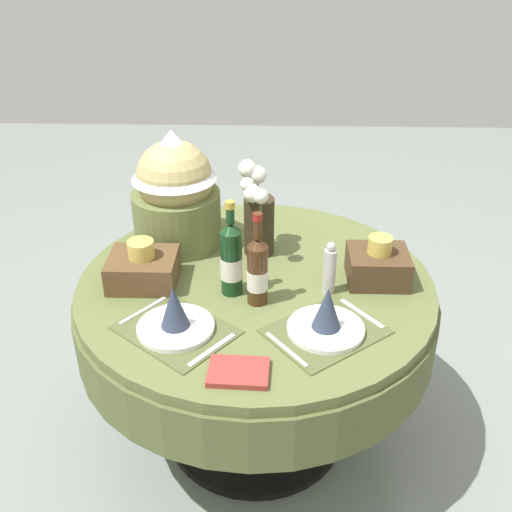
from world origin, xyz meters
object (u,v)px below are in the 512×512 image
(wine_bottle_left, at_px, (257,270))
(book_on_table, at_px, (239,372))
(pepper_mill, at_px, (329,270))
(place_setting_right, at_px, (326,319))
(flower_vase, at_px, (258,214))
(dining_table, at_px, (256,314))
(woven_basket_side_right, at_px, (378,265))
(place_setting_left, at_px, (175,318))
(woven_basket_side_left, at_px, (143,268))
(wine_bottle_centre, at_px, (231,258))
(gift_tub_back_left, at_px, (175,186))

(wine_bottle_left, height_order, book_on_table, wine_bottle_left)
(pepper_mill, bearing_deg, place_setting_right, -96.07)
(flower_vase, bearing_deg, wine_bottle_left, -88.46)
(dining_table, xyz_separation_m, woven_basket_side_right, (0.42, 0.02, 0.21))
(flower_vase, distance_m, pepper_mill, 0.37)
(book_on_table, xyz_separation_m, woven_basket_side_right, (0.46, 0.51, 0.05))
(woven_basket_side_right, bearing_deg, place_setting_left, -154.67)
(woven_basket_side_left, bearing_deg, place_setting_left, -61.13)
(place_setting_left, height_order, wine_bottle_centre, wine_bottle_centre)
(place_setting_left, height_order, woven_basket_side_left, woven_basket_side_left)
(wine_bottle_centre, bearing_deg, flower_vase, 73.91)
(woven_basket_side_left, bearing_deg, woven_basket_side_right, 2.85)
(place_setting_left, xyz_separation_m, book_on_table, (0.21, -0.20, -0.04))
(flower_vase, bearing_deg, woven_basket_side_right, -23.46)
(place_setting_right, bearing_deg, woven_basket_side_right, 56.98)
(place_setting_left, bearing_deg, woven_basket_side_right, 25.33)
(flower_vase, distance_m, woven_basket_side_right, 0.47)
(woven_basket_side_right, bearing_deg, wine_bottle_centre, -169.74)
(gift_tub_back_left, bearing_deg, dining_table, -41.13)
(gift_tub_back_left, height_order, woven_basket_side_left, gift_tub_back_left)
(wine_bottle_left, height_order, woven_basket_side_left, wine_bottle_left)
(dining_table, height_order, wine_bottle_centre, wine_bottle_centre)
(place_setting_right, height_order, woven_basket_side_right, woven_basket_side_right)
(flower_vase, distance_m, wine_bottle_centre, 0.29)
(place_setting_right, distance_m, gift_tub_back_left, 0.80)
(flower_vase, relative_size, woven_basket_side_right, 1.69)
(flower_vase, relative_size, gift_tub_back_left, 0.77)
(pepper_mill, bearing_deg, flower_vase, 132.83)
(flower_vase, distance_m, wine_bottle_left, 0.33)
(wine_bottle_left, relative_size, pepper_mill, 1.69)
(book_on_table, bearing_deg, woven_basket_side_left, 129.73)
(book_on_table, bearing_deg, gift_tub_back_left, 112.44)
(pepper_mill, height_order, woven_basket_side_right, pepper_mill)
(wine_bottle_centre, height_order, woven_basket_side_right, wine_bottle_centre)
(place_setting_right, distance_m, wine_bottle_left, 0.28)
(dining_table, xyz_separation_m, flower_vase, (0.00, 0.20, 0.31))
(place_setting_left, xyz_separation_m, wine_bottle_left, (0.25, 0.17, 0.07))
(place_setting_left, bearing_deg, woven_basket_side_left, 118.87)
(place_setting_right, xyz_separation_m, wine_bottle_left, (-0.22, 0.16, 0.07))
(dining_table, height_order, place_setting_right, place_setting_right)
(woven_basket_side_right, bearing_deg, book_on_table, -131.86)
(flower_vase, xyz_separation_m, wine_bottle_centre, (-0.08, -0.27, -0.03))
(place_setting_right, bearing_deg, woven_basket_side_left, 156.56)
(place_setting_right, distance_m, wine_bottle_centre, 0.38)
(dining_table, relative_size, wine_bottle_left, 3.92)
(dining_table, bearing_deg, flower_vase, 89.85)
(place_setting_left, bearing_deg, gift_tub_back_left, 97.11)
(wine_bottle_left, xyz_separation_m, book_on_table, (-0.04, -0.36, -0.11))
(wine_bottle_centre, height_order, woven_basket_side_left, wine_bottle_centre)
(wine_bottle_centre, height_order, gift_tub_back_left, gift_tub_back_left)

